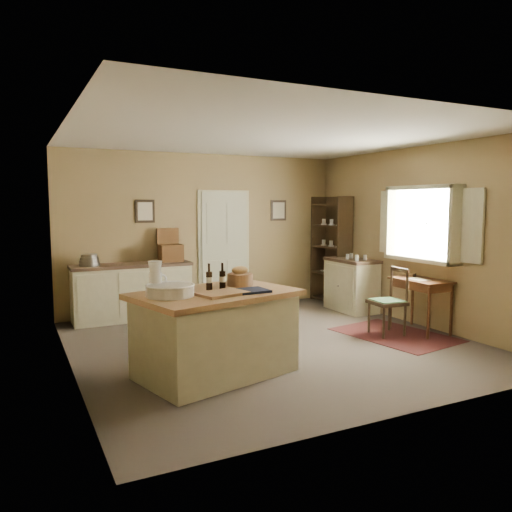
% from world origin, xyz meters
% --- Properties ---
extents(ground, '(5.00, 5.00, 0.00)m').
position_xyz_m(ground, '(0.00, 0.00, 0.00)').
color(ground, brown).
rests_on(ground, ground).
extents(wall_back, '(5.00, 0.10, 2.70)m').
position_xyz_m(wall_back, '(0.00, 2.50, 1.35)').
color(wall_back, olive).
rests_on(wall_back, ground).
extents(wall_front, '(5.00, 0.10, 2.70)m').
position_xyz_m(wall_front, '(0.00, -2.50, 1.35)').
color(wall_front, olive).
rests_on(wall_front, ground).
extents(wall_left, '(0.10, 5.00, 2.70)m').
position_xyz_m(wall_left, '(-2.50, 0.00, 1.35)').
color(wall_left, olive).
rests_on(wall_left, ground).
extents(wall_right, '(0.10, 5.00, 2.70)m').
position_xyz_m(wall_right, '(2.50, 0.00, 1.35)').
color(wall_right, olive).
rests_on(wall_right, ground).
extents(ceiling, '(5.00, 5.00, 0.00)m').
position_xyz_m(ceiling, '(0.00, 0.00, 2.70)').
color(ceiling, silver).
rests_on(ceiling, wall_back).
extents(door, '(0.97, 0.06, 2.11)m').
position_xyz_m(door, '(0.35, 2.47, 1.05)').
color(door, beige).
rests_on(door, ground).
extents(framed_prints, '(2.82, 0.02, 0.38)m').
position_xyz_m(framed_prints, '(0.20, 2.48, 1.72)').
color(framed_prints, black).
rests_on(framed_prints, ground).
extents(window, '(0.25, 1.99, 1.12)m').
position_xyz_m(window, '(2.42, -0.20, 1.55)').
color(window, beige).
rests_on(window, ground).
extents(work_island, '(1.90, 1.47, 1.20)m').
position_xyz_m(work_island, '(-1.13, -0.79, 0.48)').
color(work_island, beige).
rests_on(work_island, ground).
extents(sideboard, '(1.87, 0.53, 1.18)m').
position_xyz_m(sideboard, '(-1.34, 2.20, 0.48)').
color(sideboard, beige).
rests_on(sideboard, ground).
extents(rug, '(1.34, 1.75, 0.01)m').
position_xyz_m(rug, '(1.75, -0.40, 0.00)').
color(rug, '#421716').
rests_on(rug, ground).
extents(writing_desk, '(0.51, 0.83, 0.82)m').
position_xyz_m(writing_desk, '(2.20, -0.40, 0.66)').
color(writing_desk, '#361B0D').
rests_on(writing_desk, ground).
extents(desk_chair, '(0.47, 0.47, 0.93)m').
position_xyz_m(desk_chair, '(1.65, -0.33, 0.46)').
color(desk_chair, black).
rests_on(desk_chair, ground).
extents(right_cabinet, '(0.54, 0.97, 0.99)m').
position_xyz_m(right_cabinet, '(2.20, 1.22, 0.46)').
color(right_cabinet, beige).
rests_on(right_cabinet, ground).
extents(shelving_unit, '(0.34, 0.89, 1.98)m').
position_xyz_m(shelving_unit, '(2.35, 2.00, 0.99)').
color(shelving_unit, black).
rests_on(shelving_unit, ground).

